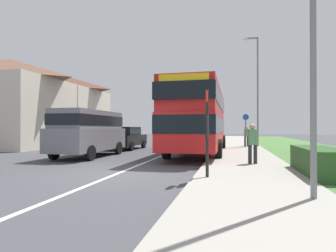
# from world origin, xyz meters

# --- Properties ---
(ground_plane) EXTENTS (120.00, 120.00, 0.00)m
(ground_plane) POSITION_xyz_m (0.00, 0.00, 0.00)
(ground_plane) COLOR #424247
(lane_marking_centre) EXTENTS (0.14, 60.00, 0.01)m
(lane_marking_centre) POSITION_xyz_m (0.00, 8.00, 0.00)
(lane_marking_centre) COLOR silver
(lane_marking_centre) RESTS_ON ground_plane
(pavement_near_side) EXTENTS (3.20, 68.00, 0.12)m
(pavement_near_side) POSITION_xyz_m (4.20, 6.00, 0.06)
(pavement_near_side) COLOR #9E998E
(pavement_near_side) RESTS_ON ground_plane
(grass_verge_seaward) EXTENTS (6.00, 68.00, 0.08)m
(grass_verge_seaward) POSITION_xyz_m (8.50, 6.00, 0.04)
(grass_verge_seaward) COLOR #477538
(grass_verge_seaward) RESTS_ON ground_plane
(roadside_hedge) EXTENTS (1.10, 3.17, 0.90)m
(roadside_hedge) POSITION_xyz_m (6.30, 0.66, 0.45)
(roadside_hedge) COLOR #2D5128
(roadside_hedge) RESTS_ON ground_plane
(double_decker_bus) EXTENTS (2.80, 10.95, 3.70)m
(double_decker_bus) POSITION_xyz_m (1.83, 7.50, 2.14)
(double_decker_bus) COLOR red
(double_decker_bus) RESTS_ON ground_plane
(parked_van_grey) EXTENTS (2.11, 5.11, 2.40)m
(parked_van_grey) POSITION_xyz_m (-3.61, 4.53, 1.41)
(parked_van_grey) COLOR slate
(parked_van_grey) RESTS_ON ground_plane
(parked_car_black) EXTENTS (1.96, 4.06, 1.58)m
(parked_car_black) POSITION_xyz_m (-3.65, 9.67, 0.88)
(parked_car_black) COLOR black
(parked_car_black) RESTS_ON ground_plane
(pedestrian_at_stop) EXTENTS (0.34, 0.34, 1.67)m
(pedestrian_at_stop) POSITION_xyz_m (4.46, 2.60, 0.98)
(pedestrian_at_stop) COLOR #23232D
(pedestrian_at_stop) RESTS_ON ground_plane
(pedestrian_walking_away) EXTENTS (0.34, 0.34, 1.67)m
(pedestrian_walking_away) POSITION_xyz_m (4.74, 13.04, 0.98)
(pedestrian_walking_away) COLOR #23232D
(pedestrian_walking_away) RESTS_ON ground_plane
(bus_stop_sign) EXTENTS (0.09, 0.52, 2.60)m
(bus_stop_sign) POSITION_xyz_m (3.00, -0.68, 1.54)
(bus_stop_sign) COLOR black
(bus_stop_sign) RESTS_ON ground_plane
(cycle_route_sign) EXTENTS (0.44, 0.08, 2.52)m
(cycle_route_sign) POSITION_xyz_m (4.65, 12.27, 1.43)
(cycle_route_sign) COLOR slate
(cycle_route_sign) RESTS_ON ground_plane
(street_lamp_mid) EXTENTS (1.14, 0.20, 8.35)m
(street_lamp_mid) POSITION_xyz_m (5.47, 13.08, 4.73)
(street_lamp_mid) COLOR slate
(street_lamp_mid) RESTS_ON ground_plane
(house_terrace_far_side) EXTENTS (7.70, 12.80, 6.80)m
(house_terrace_far_side) POSITION_xyz_m (-12.89, 12.28, 3.40)
(house_terrace_far_side) COLOR beige
(house_terrace_far_side) RESTS_ON ground_plane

